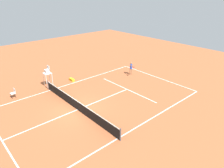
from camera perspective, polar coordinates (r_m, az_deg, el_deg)
The scene contains 8 objects.
ground_plane at distance 19.32m, azimuth -9.53°, elevation -7.01°, with size 60.00×60.00×0.00m, color #AD5933.
court_lines at distance 19.32m, azimuth -9.53°, elevation -7.00°, with size 10.91×23.57×0.01m.
tennis_net at distance 19.07m, azimuth -9.63°, elevation -5.74°, with size 11.51×0.10×1.07m.
player_serving at distance 26.57m, azimuth 5.29°, elevation 4.63°, with size 1.20×0.87×1.70m.
tennis_ball at distance 27.25m, azimuth 1.62°, elevation 3.05°, with size 0.07×0.07×0.07m, color #CCE033.
umpire_chair at distance 24.05m, azimuth -17.41°, elevation 2.93°, with size 0.80×0.80×2.41m.
courtside_chair_near at distance 23.17m, azimuth -25.53°, elevation -2.16°, with size 0.44×0.46×0.95m.
equipment_bag at distance 25.36m, azimuth -11.02°, elevation 1.18°, with size 0.76×0.32×0.30m, color yellow.
Camera 1 is at (-14.26, 8.40, 9.97)m, focal length 33.17 mm.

